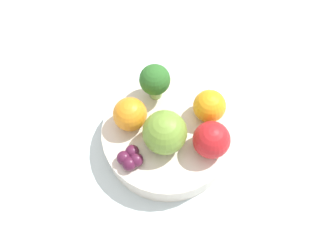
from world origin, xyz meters
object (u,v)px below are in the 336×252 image
apple_red (211,140)px  orange_front (130,114)px  broccoli (155,81)px  grape_cluster (130,158)px  orange_back (209,106)px  apple_green (166,133)px  bowl (168,135)px

apple_red → orange_front: apple_red is taller
broccoli → grape_cluster: size_ratio=1.65×
orange_front → grape_cluster: orange_front is taller
orange_front → orange_back: (-0.04, 0.11, -0.00)m
broccoli → apple_red: 0.12m
apple_green → broccoli: bearing=-156.7°
bowl → grape_cluster: size_ratio=5.21×
orange_front → orange_back: orange_front is taller
broccoli → orange_back: bearing=77.4°
apple_red → orange_front: 0.12m
apple_green → orange_back: (-0.06, 0.05, -0.01)m
broccoli → orange_front: broccoli is taller
bowl → apple_red: (0.02, 0.06, 0.05)m
broccoli → apple_green: bearing=23.3°
apple_red → orange_back: apple_red is taller
bowl → orange_back: orange_back is taller
broccoli → apple_red: bearing=52.6°
broccoli → apple_red: broccoli is taller
apple_green → orange_back: size_ratio=1.29×
broccoli → apple_green: (0.08, 0.03, -0.01)m
grape_cluster → apple_red: bearing=112.2°
grape_cluster → broccoli: bearing=175.4°
bowl → orange_front: 0.07m
orange_front → broccoli: bearing=156.8°
apple_green → orange_front: size_ratio=1.26×
bowl → apple_red: 0.08m
bowl → broccoli: 0.08m
broccoli → grape_cluster: (0.11, -0.01, -0.03)m
broccoli → apple_red: (0.07, 0.09, -0.01)m
apple_red → apple_green: size_ratio=0.84×
apple_green → apple_red: bearing=94.1°
broccoli → grape_cluster: 0.12m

